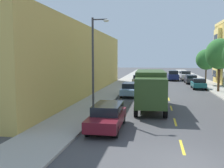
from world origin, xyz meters
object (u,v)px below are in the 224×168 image
Objects in this scene: delivery_box_truck at (150,87)px; parked_wagon_sky at (130,89)px; parked_pickup_forest at (144,73)px; parked_hatchback_teal at (198,84)px; parked_pickup_silver at (186,76)px; street_lamp at (95,58)px; parked_wagon_burgundy at (107,116)px; parked_hatchback_champagne at (138,80)px; parked_sedan_orange at (143,75)px; moving_navy_sedan at (173,75)px; street_tree_third at (220,54)px; parked_sedan_white at (183,74)px; parked_wagon_charcoal at (191,79)px; street_tree_farthest at (206,60)px.

delivery_box_truck is 7.65m from parked_wagon_sky.
delivery_box_truck is 40.77m from parked_pickup_forest.
delivery_box_truck reaches higher than parked_hatchback_teal.
parked_pickup_forest is (-8.75, 9.58, 0.00)m from parked_pickup_silver.
parked_wagon_burgundy is at bearing -66.52° from street_lamp.
street_lamp reaches higher than parked_hatchback_champagne.
parked_sedan_orange is at bearing 89.87° from parked_wagon_sky.
parked_pickup_silver is 1.11× the size of moving_navy_sedan.
parked_hatchback_teal and parked_wagon_burgundy have the same top height.
street_tree_third is 1.38× the size of moving_navy_sedan.
parked_pickup_forest is (-8.79, 25.11, 0.07)m from parked_hatchback_teal.
parked_sedan_white is at bearing 80.50° from delivery_box_truck.
parked_wagon_sky is at bearing -110.07° from parked_pickup_silver.
parked_hatchback_teal is at bearing -89.40° from parked_wagon_charcoal.
moving_navy_sedan reaches higher than parked_pickup_forest.
parked_sedan_white is 0.96× the size of parked_wagon_charcoal.
parked_wagon_charcoal is (8.70, 16.31, 0.00)m from parked_wagon_sky.
parked_pickup_forest is (-0.01, 33.52, 0.02)m from parked_wagon_sky.
parked_wagon_charcoal is at bearing -63.16° from parked_pickup_forest.
parked_hatchback_teal is (6.30, 15.58, -1.09)m from delivery_box_truck.
parked_pickup_silver is at bearing 78.62° from delivery_box_truck.
street_tree_third is at bearing -62.86° from parked_sedan_orange.
street_tree_third is 19.48m from street_lamp.
parked_pickup_forest reaches higher than parked_wagon_burgundy.
street_tree_third is at bearing 56.17° from delivery_box_truck.
street_tree_farthest is 1.19× the size of parked_wagon_burgundy.
parked_pickup_forest reaches higher than parked_sedan_orange.
parked_sedan_orange is 25.83m from parked_wagon_sky.
parked_sedan_orange is (-8.59, -3.88, 0.00)m from parked_sedan_white.
parked_sedan_white is 0.85× the size of parked_pickup_silver.
parked_hatchback_teal is at bearing -89.66° from parked_sedan_white.
parked_wagon_charcoal is (-1.99, 11.23, -4.03)m from street_tree_third.
delivery_box_truck is at bearing -111.35° from street_tree_farthest.
street_lamp reaches higher than parked_sedan_white.
parked_wagon_charcoal is at bearing -47.75° from parked_sedan_orange.
street_lamp is at bearing -145.89° from delivery_box_truck.
street_tree_farthest is 1.05× the size of parked_pickup_forest.
street_tree_farthest is 0.78× the size of street_lamp.
street_lamp is at bearing -103.52° from moving_navy_sedan.
street_tree_farthest is 1.17× the size of moving_navy_sedan.
parked_wagon_charcoal is at bearing -90.35° from parked_pickup_silver.
parked_wagon_sky reaches higher than parked_sedan_orange.
delivery_box_truck reaches higher than parked_wagon_sky.
street_lamp reaches higher than parked_wagon_burgundy.
parked_pickup_silver is 1.13× the size of parked_wagon_charcoal.
parked_hatchback_teal is at bearing -89.87° from parked_pickup_silver.
delivery_box_truck reaches higher than moving_navy_sedan.
parked_wagon_burgundy is (-10.61, -27.83, -3.30)m from street_tree_farthest.
street_tree_farthest is at bearing 0.85° from parked_hatchback_champagne.
street_tree_third is 1.64× the size of parked_hatchback_champagne.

